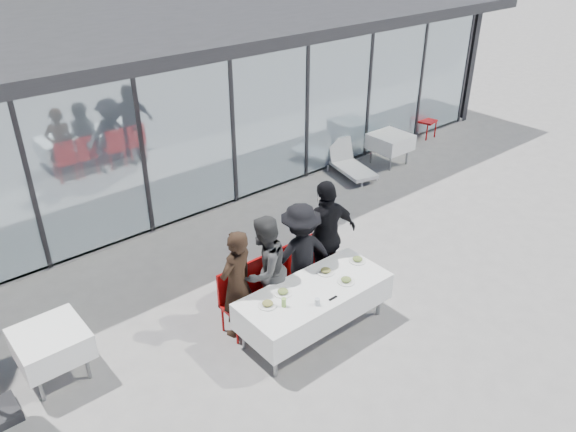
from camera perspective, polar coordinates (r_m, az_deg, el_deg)
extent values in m
plane|color=gray|center=(8.70, 4.60, -10.11)|extent=(90.00, 90.00, 0.00)
cube|color=gray|center=(15.43, -10.91, 7.87)|extent=(14.00, 8.00, 0.10)
cube|color=black|center=(18.39, -17.69, 15.51)|extent=(14.00, 0.20, 3.20)
cube|color=black|center=(19.12, 7.58, 17.04)|extent=(0.20, 8.00, 3.20)
cube|color=silver|center=(11.77, -1.75, 9.75)|extent=(13.60, 0.06, 3.10)
cube|color=#2D2D30|center=(14.26, -11.33, 19.77)|extent=(14.80, 8.80, 0.24)
cube|color=#262628|center=(9.78, -24.74, 2.87)|extent=(0.08, 0.10, 3.10)
cube|color=#262628|center=(10.35, -14.60, 6.05)|extent=(0.08, 0.10, 3.10)
cube|color=#262628|center=(11.23, -5.69, 8.66)|extent=(0.08, 0.10, 3.10)
cube|color=#262628|center=(12.35, 1.86, 10.69)|extent=(0.08, 0.10, 3.10)
cube|color=#262628|center=(13.66, 8.12, 12.23)|extent=(0.08, 0.10, 3.10)
cube|color=#262628|center=(15.11, 13.29, 13.37)|extent=(0.08, 0.10, 3.10)
cube|color=#262628|center=(16.66, 17.57, 14.23)|extent=(0.08, 0.10, 3.10)
cube|color=#B80C0C|center=(13.04, -17.26, 4.97)|extent=(0.45, 0.45, 0.90)
cube|color=#B80C0C|center=(14.03, -12.54, 7.29)|extent=(0.45, 0.45, 0.90)
cube|color=#B80C0C|center=(14.86, -3.05, 9.17)|extent=(0.45, 0.45, 0.90)
cube|color=#B80C0C|center=(16.56, 1.09, 11.31)|extent=(0.45, 0.45, 0.90)
cube|color=white|center=(8.09, 2.71, -8.58)|extent=(2.26, 0.96, 0.42)
cylinder|color=gray|center=(7.51, -1.31, -13.94)|extent=(0.06, 0.06, 0.71)
cylinder|color=gray|center=(8.60, 9.27, -7.96)|extent=(0.06, 0.06, 0.71)
cylinder|color=gray|center=(7.93, -4.52, -11.26)|extent=(0.06, 0.06, 0.71)
cylinder|color=gray|center=(8.97, 5.94, -5.95)|extent=(0.06, 0.06, 0.71)
imported|color=#302015|center=(7.93, -5.22, -6.87)|extent=(0.75, 0.75, 1.68)
cube|color=#B80C0C|center=(8.14, -4.95, -9.21)|extent=(0.44, 0.44, 0.05)
cube|color=#B80C0C|center=(8.13, -5.85, -7.14)|extent=(0.44, 0.04, 0.55)
cylinder|color=#B80C0C|center=(8.10, -5.19, -11.62)|extent=(0.04, 0.04, 0.43)
cylinder|color=#B80C0C|center=(8.25, -3.11, -10.61)|extent=(0.04, 0.04, 0.43)
cylinder|color=#B80C0C|center=(8.33, -6.64, -10.35)|extent=(0.04, 0.04, 0.43)
cylinder|color=#B80C0C|center=(8.48, -4.59, -9.40)|extent=(0.04, 0.04, 0.43)
imported|color=#444444|center=(8.15, -2.42, -5.52)|extent=(1.05, 1.05, 1.71)
cube|color=#B80C0C|center=(8.37, -2.21, -7.92)|extent=(0.44, 0.44, 0.05)
cube|color=#B80C0C|center=(8.35, -3.09, -5.90)|extent=(0.44, 0.04, 0.55)
cylinder|color=#B80C0C|center=(8.31, -2.40, -10.26)|extent=(0.04, 0.04, 0.43)
cylinder|color=#B80C0C|center=(8.48, -0.45, -9.29)|extent=(0.04, 0.04, 0.43)
cylinder|color=#B80C0C|center=(8.54, -3.89, -9.07)|extent=(0.04, 0.04, 0.43)
cylinder|color=#B80C0C|center=(8.71, -1.97, -8.15)|extent=(0.04, 0.04, 0.43)
imported|color=black|center=(8.52, 1.28, -3.92)|extent=(1.33, 1.33, 1.68)
cube|color=#B80C0C|center=(8.72, 1.41, -6.17)|extent=(0.44, 0.44, 0.05)
cube|color=#B80C0C|center=(8.70, 0.56, -4.25)|extent=(0.44, 0.04, 0.55)
cylinder|color=#B80C0C|center=(8.65, 1.27, -8.41)|extent=(0.04, 0.04, 0.43)
cylinder|color=#B80C0C|center=(8.85, 3.05, -7.50)|extent=(0.04, 0.04, 0.43)
cylinder|color=#B80C0C|center=(8.87, -0.26, -7.33)|extent=(0.04, 0.04, 0.43)
cylinder|color=#B80C0C|center=(9.06, 1.50, -6.47)|extent=(0.04, 0.04, 0.43)
imported|color=black|center=(8.77, 3.90, -2.10)|extent=(1.23, 1.23, 1.90)
cube|color=#B80C0C|center=(9.02, 3.96, -4.93)|extent=(0.44, 0.44, 0.05)
cube|color=#B80C0C|center=(9.00, 3.14, -3.06)|extent=(0.44, 0.04, 0.55)
cylinder|color=#B80C0C|center=(8.94, 3.85, -7.08)|extent=(0.04, 0.04, 0.43)
cylinder|color=#B80C0C|center=(9.15, 5.51, -6.22)|extent=(0.04, 0.04, 0.43)
cylinder|color=#B80C0C|center=(9.16, 2.31, -6.07)|extent=(0.04, 0.04, 0.43)
cylinder|color=#B80C0C|center=(9.36, 3.96, -5.25)|extent=(0.04, 0.04, 0.43)
cylinder|color=white|center=(7.65, -2.09, -9.04)|extent=(0.26, 0.26, 0.01)
ellipsoid|color=#AF9146|center=(7.63, -2.09, -8.84)|extent=(0.15, 0.15, 0.05)
cylinder|color=white|center=(7.86, -0.52, -7.84)|extent=(0.26, 0.26, 0.01)
ellipsoid|color=#3A6726|center=(7.84, -0.52, -7.64)|extent=(0.15, 0.15, 0.05)
cylinder|color=white|center=(8.30, 3.86, -5.70)|extent=(0.26, 0.26, 0.01)
ellipsoid|color=#AF9146|center=(8.28, 3.86, -5.51)|extent=(0.15, 0.15, 0.05)
cylinder|color=white|center=(8.59, 7.06, -4.53)|extent=(0.26, 0.26, 0.01)
ellipsoid|color=#3A6726|center=(8.57, 7.08, -4.34)|extent=(0.15, 0.15, 0.05)
cylinder|color=white|center=(8.13, 5.92, -6.62)|extent=(0.26, 0.26, 0.01)
ellipsoid|color=#3A6726|center=(8.11, 5.93, -6.43)|extent=(0.15, 0.15, 0.05)
cylinder|color=#91C552|center=(7.60, -0.43, -8.77)|extent=(0.06, 0.06, 0.13)
cylinder|color=silver|center=(7.64, 2.98, -8.71)|extent=(0.07, 0.07, 0.10)
cube|color=black|center=(7.79, 4.60, -8.32)|extent=(0.14, 0.03, 0.01)
cube|color=white|center=(7.97, -22.94, -11.82)|extent=(0.86, 0.86, 0.36)
cylinder|color=gray|center=(7.83, -24.02, -14.90)|extent=(0.05, 0.05, 0.72)
cylinder|color=gray|center=(7.92, -19.87, -13.34)|extent=(0.05, 0.05, 0.72)
cylinder|color=gray|center=(8.29, -25.34, -12.47)|extent=(0.05, 0.05, 0.72)
cylinder|color=gray|center=(8.37, -21.43, -11.04)|extent=(0.05, 0.05, 0.72)
cube|color=white|center=(13.67, 10.35, 7.43)|extent=(0.86, 0.86, 0.36)
cylinder|color=gray|center=(13.35, 10.39, 5.97)|extent=(0.05, 0.05, 0.72)
cylinder|color=gray|center=(13.79, 12.04, 6.56)|extent=(0.05, 0.05, 0.72)
cylinder|color=gray|center=(13.71, 8.50, 6.75)|extent=(0.05, 0.05, 0.72)
cylinder|color=gray|center=(14.14, 10.16, 7.31)|extent=(0.05, 0.05, 0.72)
cube|color=#B80C0C|center=(15.61, 13.90, 9.35)|extent=(0.53, 0.53, 0.05)
cube|color=#B80C0C|center=(15.60, 13.34, 10.38)|extent=(0.44, 0.14, 0.55)
cylinder|color=#B80C0C|center=(15.45, 13.92, 8.21)|extent=(0.04, 0.04, 0.43)
cylinder|color=#B80C0C|center=(15.72, 14.73, 8.48)|extent=(0.04, 0.04, 0.43)
cylinder|color=#B80C0C|center=(15.65, 12.87, 8.60)|extent=(0.04, 0.04, 0.43)
cylinder|color=#B80C0C|center=(15.92, 13.69, 8.86)|extent=(0.04, 0.04, 0.43)
cube|color=#B80C0C|center=(13.85, 4.41, 7.63)|extent=(0.62, 0.62, 0.05)
cube|color=#B80C0C|center=(13.76, 5.29, 8.55)|extent=(0.35, 0.33, 0.55)
cylinder|color=#B80C0C|center=(13.70, 4.35, 6.33)|extent=(0.04, 0.04, 0.43)
cylinder|color=#B80C0C|center=(13.94, 5.43, 6.68)|extent=(0.04, 0.04, 0.43)
cylinder|color=#B80C0C|center=(13.94, 3.32, 6.77)|extent=(0.04, 0.04, 0.43)
cylinder|color=#B80C0C|center=(14.18, 4.40, 7.12)|extent=(0.04, 0.04, 0.43)
cube|color=white|center=(13.02, 6.54, 4.80)|extent=(0.88, 1.40, 0.08)
cube|color=white|center=(13.34, 5.34, 6.73)|extent=(0.64, 0.39, 0.54)
cylinder|color=white|center=(12.56, 7.50, 3.25)|extent=(0.04, 0.04, 0.14)
cylinder|color=white|center=(12.91, 9.04, 3.85)|extent=(0.04, 0.04, 0.14)
cylinder|color=white|center=(13.26, 4.06, 4.85)|extent=(0.04, 0.04, 0.14)
cylinder|color=white|center=(13.58, 5.60, 5.39)|extent=(0.04, 0.04, 0.14)
cylinder|color=#382316|center=(19.05, -22.98, 13.17)|extent=(0.44, 0.44, 2.00)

